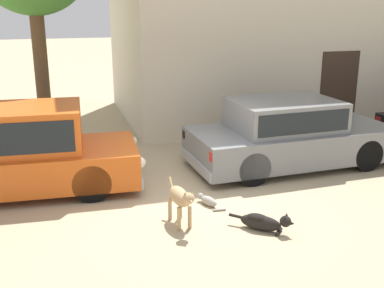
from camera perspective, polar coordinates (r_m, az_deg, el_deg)
name	(u,v)px	position (r m, az deg, el deg)	size (l,w,h in m)	color
ground_plane	(190,196)	(8.55, -0.28, -6.22)	(80.00, 80.00, 0.00)	tan
parked_sedan_nearest	(13,149)	(9.06, -20.63, -0.56)	(4.48, 2.00, 1.56)	#D15619
parked_sedan_second	(289,133)	(10.11, 11.52, 1.33)	(4.46, 1.99, 1.41)	slate
stray_dog_spotted	(263,222)	(7.34, 8.56, -9.18)	(0.81, 0.74, 0.33)	black
stray_dog_tan	(181,198)	(7.29, -1.37, -6.50)	(0.30, 0.98, 0.69)	tan
stray_cat	(208,201)	(8.15, 1.92, -6.79)	(0.34, 0.55, 0.16)	gray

